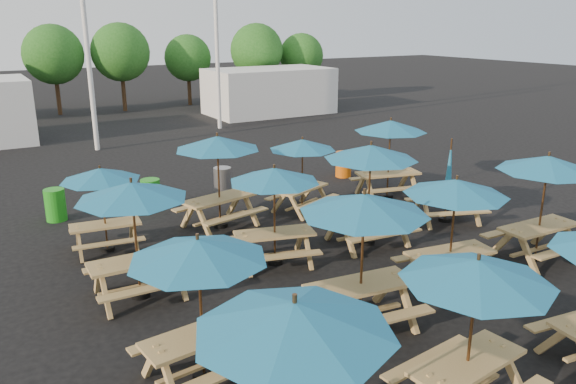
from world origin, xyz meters
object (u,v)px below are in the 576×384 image
picnic_unit_0 (295,329)px  waste_bin_3 (343,164)px  waste_bin_1 (151,194)px  picnic_unit_14 (448,188)px  waste_bin_0 (55,205)px  picnic_unit_6 (274,181)px  picnic_unit_13 (547,170)px  picnic_unit_3 (101,179)px  picnic_unit_1 (198,258)px  picnic_unit_9 (456,194)px  picnic_unit_7 (218,148)px  picnic_unit_4 (476,280)px  picnic_unit_11 (302,149)px  picnic_unit_10 (371,158)px  picnic_unit_5 (364,212)px  picnic_unit_2 (132,198)px  picnic_unit_15 (390,131)px  waste_bin_2 (223,181)px

picnic_unit_0 → waste_bin_3: picnic_unit_0 is taller
waste_bin_1 → waste_bin_3: 6.85m
picnic_unit_14 → waste_bin_0: picnic_unit_14 is taller
picnic_unit_6 → picnic_unit_13: bearing=-13.2°
picnic_unit_3 → waste_bin_3: 9.16m
picnic_unit_3 → picnic_unit_13: picnic_unit_13 is taller
waste_bin_1 → picnic_unit_0: bearing=-99.0°
waste_bin_3 → waste_bin_1: bearing=-179.4°
picnic_unit_1 → waste_bin_3: picnic_unit_1 is taller
picnic_unit_0 → picnic_unit_9: 6.18m
picnic_unit_7 → picnic_unit_9: (2.60, -5.54, -0.14)m
picnic_unit_13 → picnic_unit_6: bearing=153.4°
waste_bin_0 → waste_bin_3: (9.38, -0.28, 0.00)m
picnic_unit_4 → waste_bin_0: size_ratio=2.59×
picnic_unit_0 → picnic_unit_11: (5.37, 8.48, -0.31)m
picnic_unit_3 → picnic_unit_7: bearing=9.0°
picnic_unit_0 → picnic_unit_10: (5.43, 5.58, 0.01)m
picnic_unit_5 → waste_bin_0: size_ratio=2.82×
picnic_unit_9 → waste_bin_3: (3.14, 7.99, -1.54)m
picnic_unit_6 → picnic_unit_11: size_ratio=1.01×
picnic_unit_13 → picnic_unit_9: bearing=-178.9°
picnic_unit_11 → picnic_unit_2: bearing=-172.7°
picnic_unit_0 → picnic_unit_4: (2.81, 0.08, -0.16)m
picnic_unit_3 → picnic_unit_15: size_ratio=0.78×
picnic_unit_11 → picnic_unit_3: bearing=161.4°
picnic_unit_2 → picnic_unit_10: (5.56, -0.07, 0.10)m
picnic_unit_6 → picnic_unit_15: 5.93m
picnic_unit_2 → waste_bin_0: 5.81m
picnic_unit_7 → waste_bin_1: bearing=102.5°
picnic_unit_11 → waste_bin_2: picnic_unit_11 is taller
picnic_unit_2 → picnic_unit_10: bearing=0.2°
picnic_unit_10 → waste_bin_2: size_ratio=2.82×
picnic_unit_14 → waste_bin_1: 8.29m
picnic_unit_6 → picnic_unit_14: bearing=15.8°
picnic_unit_0 → picnic_unit_10: bearing=40.9°
picnic_unit_5 → picnic_unit_15: bearing=52.9°
picnic_unit_9 → picnic_unit_1: bearing=-167.8°
picnic_unit_0 → picnic_unit_6: 6.42m
picnic_unit_2 → picnic_unit_13: (8.31, -2.74, 0.06)m
waste_bin_3 → picnic_unit_11: bearing=-142.7°
picnic_unit_11 → picnic_unit_6: bearing=-151.2°
picnic_unit_3 → picnic_unit_14: 8.82m
waste_bin_1 → waste_bin_0: bearing=172.1°
picnic_unit_1 → picnic_unit_2: (-0.07, 3.10, 0.07)m
picnic_unit_1 → picnic_unit_15: bearing=27.6°
picnic_unit_1 → picnic_unit_10: 6.27m
picnic_unit_15 → waste_bin_0: 9.71m
picnic_unit_14 → waste_bin_1: size_ratio=2.60×
picnic_unit_0 → picnic_unit_3: 8.36m
picnic_unit_9 → picnic_unit_11: (-0.06, 5.55, -0.16)m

